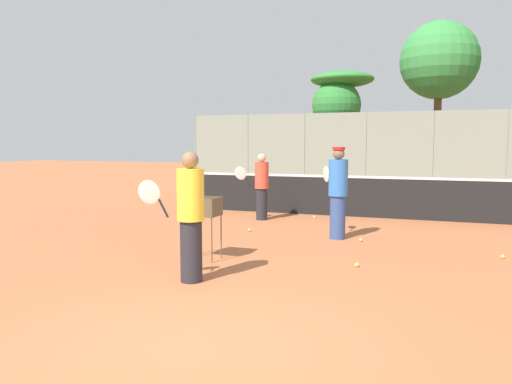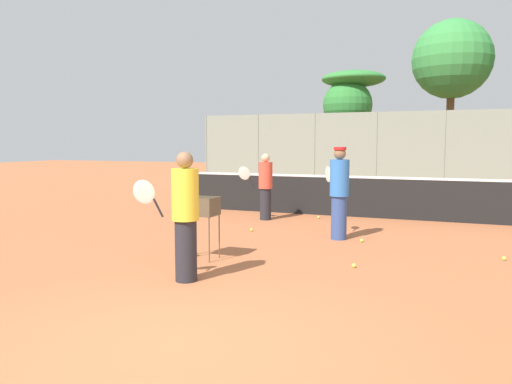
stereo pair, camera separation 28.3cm
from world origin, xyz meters
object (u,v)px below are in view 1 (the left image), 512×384
object	(u,v)px
player_yellow_shirt	(338,191)
ball_cart	(203,212)
tennis_net	(353,195)
player_red_cap	(190,215)
player_white_outfit	(261,186)

from	to	relation	value
player_yellow_shirt	ball_cart	bearing A→B (deg)	108.08
tennis_net	player_red_cap	xyz separation A→B (m)	(-1.06, -6.94, 0.37)
tennis_net	player_yellow_shirt	world-z (taller)	player_yellow_shirt
player_yellow_shirt	player_white_outfit	bearing A→B (deg)	13.64
tennis_net	player_yellow_shirt	bearing A→B (deg)	-86.07
ball_cart	tennis_net	bearing A→B (deg)	75.21
tennis_net	player_red_cap	size ratio (longest dim) A/B	5.50
player_red_cap	player_white_outfit	bearing A→B (deg)	-111.03
tennis_net	player_white_outfit	world-z (taller)	player_white_outfit
player_red_cap	player_yellow_shirt	xyz separation A→B (m)	(1.28, 3.80, 0.03)
player_red_cap	player_yellow_shirt	size ratio (longest dim) A/B	0.98
player_white_outfit	ball_cart	distance (m)	4.39
player_white_outfit	player_yellow_shirt	size ratio (longest dim) A/B	0.90
player_yellow_shirt	ball_cart	world-z (taller)	player_yellow_shirt
tennis_net	player_red_cap	world-z (taller)	player_red_cap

